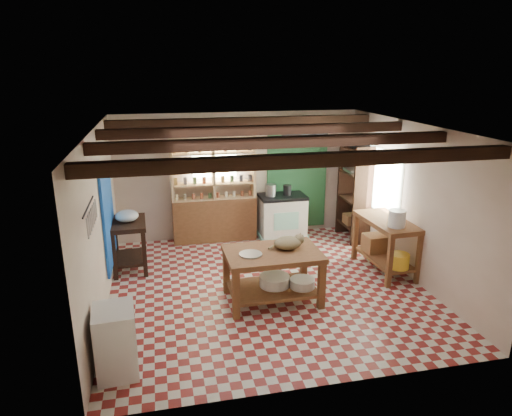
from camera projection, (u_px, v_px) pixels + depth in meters
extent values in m
cube|color=maroon|center=(266.00, 287.00, 7.49)|extent=(5.00, 5.00, 0.02)
cube|color=#424146|center=(268.00, 128.00, 6.72)|extent=(5.00, 5.00, 0.02)
cube|color=beige|center=(239.00, 176.00, 9.44)|extent=(5.00, 0.04, 2.60)
cube|color=beige|center=(323.00, 282.00, 4.77)|extent=(5.00, 0.04, 2.60)
cube|color=beige|center=(99.00, 223.00, 6.60)|extent=(0.04, 5.00, 2.60)
cube|color=beige|center=(412.00, 202.00, 7.61)|extent=(0.04, 5.00, 2.60)
cube|color=black|center=(268.00, 136.00, 6.75)|extent=(5.00, 3.80, 0.15)
cube|color=#1750AF|center=(108.00, 216.00, 7.50)|extent=(0.04, 1.40, 1.60)
cube|color=#21542C|center=(297.00, 175.00, 9.68)|extent=(1.30, 0.04, 2.30)
cube|color=silver|center=(214.00, 158.00, 9.20)|extent=(0.90, 0.02, 0.80)
cube|color=silver|center=(383.00, 182.00, 8.51)|extent=(0.02, 1.30, 1.20)
cube|color=black|center=(89.00, 216.00, 5.35)|extent=(0.06, 0.90, 0.28)
cube|color=black|center=(304.00, 134.00, 9.01)|extent=(0.86, 0.12, 0.36)
cube|color=#DCB37F|center=(214.00, 189.00, 9.21)|extent=(1.70, 0.34, 2.20)
cube|color=black|center=(354.00, 192.00, 9.33)|extent=(0.40, 0.86, 2.00)
cube|color=brown|center=(272.00, 276.00, 6.95)|extent=(1.44, 0.97, 0.81)
cube|color=silver|center=(282.00, 216.00, 9.53)|extent=(0.95, 0.64, 0.93)
cube|color=black|center=(129.00, 245.00, 8.03)|extent=(0.64, 0.91, 0.90)
cube|color=white|center=(116.00, 341.00, 5.29)|extent=(0.50, 0.58, 0.83)
cube|color=brown|center=(385.00, 245.00, 7.96)|extent=(0.73, 1.35, 0.95)
ellipsoid|color=#9B865A|center=(288.00, 243.00, 6.91)|extent=(0.48, 0.40, 0.19)
cylinder|color=#A2A3A9|center=(251.00, 254.00, 6.71)|extent=(0.35, 0.35, 0.02)
cylinder|color=white|center=(275.00, 281.00, 7.04)|extent=(0.48, 0.48, 0.16)
cylinder|color=white|center=(302.00, 283.00, 7.00)|extent=(0.39, 0.39, 0.13)
cylinder|color=#A2A3A9|center=(271.00, 190.00, 9.31)|extent=(0.21, 0.21, 0.24)
cylinder|color=black|center=(287.00, 190.00, 9.38)|extent=(0.17, 0.17, 0.21)
ellipsoid|color=white|center=(127.00, 216.00, 7.87)|extent=(0.42, 0.42, 0.20)
cylinder|color=white|center=(397.00, 218.00, 7.44)|extent=(0.29, 0.29, 0.28)
cube|color=brown|center=(376.00, 243.00, 8.26)|extent=(0.46, 0.37, 0.31)
cylinder|color=yellow|center=(399.00, 261.00, 7.58)|extent=(0.35, 0.35, 0.25)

